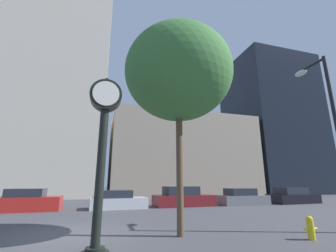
{
  "coord_description": "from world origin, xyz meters",
  "views": [
    {
      "loc": [
        0.92,
        -8.89,
        1.72
      ],
      "look_at": [
        6.71,
        10.8,
        6.93
      ],
      "focal_mm": 24.0,
      "sensor_mm": 36.0,
      "label": 1
    }
  ],
  "objects_px": {
    "car_black": "(293,197)",
    "fire_hydrant_near": "(310,227)",
    "car_red": "(28,201)",
    "car_maroon": "(183,198)",
    "car_grey": "(242,198)",
    "street_clock": "(103,138)",
    "car_silver": "(118,201)",
    "street_lamp_right": "(325,112)",
    "bare_tree": "(178,74)"
  },
  "relations": [
    {
      "from": "car_silver",
      "to": "car_grey",
      "type": "xyz_separation_m",
      "value": [
        9.98,
        0.05,
        0.02
      ]
    },
    {
      "from": "car_maroon",
      "to": "fire_hydrant_near",
      "type": "xyz_separation_m",
      "value": [
        0.29,
        -10.92,
        -0.25
      ]
    },
    {
      "from": "car_black",
      "to": "fire_hydrant_near",
      "type": "xyz_separation_m",
      "value": [
        -9.81,
        -10.58,
        -0.21
      ]
    },
    {
      "from": "street_clock",
      "to": "bare_tree",
      "type": "relative_size",
      "value": 0.6
    },
    {
      "from": "car_maroon",
      "to": "fire_hydrant_near",
      "type": "bearing_deg",
      "value": -90.62
    },
    {
      "from": "car_grey",
      "to": "car_red",
      "type": "bearing_deg",
      "value": -179.84
    },
    {
      "from": "car_grey",
      "to": "street_lamp_right",
      "type": "xyz_separation_m",
      "value": [
        -2.37,
        -10.02,
        4.06
      ]
    },
    {
      "from": "street_lamp_right",
      "to": "car_black",
      "type": "bearing_deg",
      "value": 53.24
    },
    {
      "from": "street_clock",
      "to": "car_silver",
      "type": "xyz_separation_m",
      "value": [
        1.27,
        10.53,
        -2.37
      ]
    },
    {
      "from": "car_grey",
      "to": "street_lamp_right",
      "type": "bearing_deg",
      "value": -102.78
    },
    {
      "from": "car_black",
      "to": "fire_hydrant_near",
      "type": "distance_m",
      "value": 14.43
    },
    {
      "from": "car_red",
      "to": "bare_tree",
      "type": "bearing_deg",
      "value": -54.13
    },
    {
      "from": "car_red",
      "to": "street_lamp_right",
      "type": "height_order",
      "value": "street_lamp_right"
    },
    {
      "from": "street_lamp_right",
      "to": "car_silver",
      "type": "bearing_deg",
      "value": 127.41
    },
    {
      "from": "car_maroon",
      "to": "car_grey",
      "type": "height_order",
      "value": "car_maroon"
    },
    {
      "from": "car_silver",
      "to": "fire_hydrant_near",
      "type": "xyz_separation_m",
      "value": [
        5.21,
        -10.65,
        -0.16
      ]
    },
    {
      "from": "car_maroon",
      "to": "car_grey",
      "type": "bearing_deg",
      "value": -4.5
    },
    {
      "from": "car_red",
      "to": "car_grey",
      "type": "relative_size",
      "value": 0.96
    },
    {
      "from": "street_clock",
      "to": "car_grey",
      "type": "distance_m",
      "value": 15.62
    },
    {
      "from": "car_silver",
      "to": "car_black",
      "type": "relative_size",
      "value": 0.87
    },
    {
      "from": "car_red",
      "to": "car_maroon",
      "type": "relative_size",
      "value": 0.83
    },
    {
      "from": "street_clock",
      "to": "fire_hydrant_near",
      "type": "xyz_separation_m",
      "value": [
        6.48,
        -0.13,
        -2.53
      ]
    },
    {
      "from": "car_red",
      "to": "street_lamp_right",
      "type": "xyz_separation_m",
      "value": [
        13.19,
        -10.11,
        4.02
      ]
    },
    {
      "from": "car_red",
      "to": "fire_hydrant_near",
      "type": "height_order",
      "value": "car_red"
    },
    {
      "from": "street_clock",
      "to": "car_grey",
      "type": "relative_size",
      "value": 1.16
    },
    {
      "from": "car_grey",
      "to": "street_lamp_right",
      "type": "relative_size",
      "value": 0.57
    },
    {
      "from": "car_grey",
      "to": "bare_tree",
      "type": "bearing_deg",
      "value": -132.69
    },
    {
      "from": "car_red",
      "to": "car_silver",
      "type": "height_order",
      "value": "car_red"
    },
    {
      "from": "street_clock",
      "to": "fire_hydrant_near",
      "type": "distance_m",
      "value": 6.96
    },
    {
      "from": "car_silver",
      "to": "bare_tree",
      "type": "xyz_separation_m",
      "value": [
        1.42,
        -9.07,
        5.4
      ]
    },
    {
      "from": "street_clock",
      "to": "car_black",
      "type": "relative_size",
      "value": 1.04
    },
    {
      "from": "car_silver",
      "to": "car_grey",
      "type": "distance_m",
      "value": 9.98
    },
    {
      "from": "car_grey",
      "to": "fire_hydrant_near",
      "type": "height_order",
      "value": "car_grey"
    },
    {
      "from": "car_red",
      "to": "street_lamp_right",
      "type": "relative_size",
      "value": 0.55
    },
    {
      "from": "bare_tree",
      "to": "car_grey",
      "type": "bearing_deg",
      "value": 46.81
    },
    {
      "from": "car_red",
      "to": "car_maroon",
      "type": "height_order",
      "value": "car_maroon"
    },
    {
      "from": "bare_tree",
      "to": "car_red",
      "type": "bearing_deg",
      "value": 127.17
    },
    {
      "from": "car_grey",
      "to": "bare_tree",
      "type": "relative_size",
      "value": 0.51
    },
    {
      "from": "car_black",
      "to": "fire_hydrant_near",
      "type": "height_order",
      "value": "car_black"
    },
    {
      "from": "car_silver",
      "to": "fire_hydrant_near",
      "type": "bearing_deg",
      "value": -67.24
    },
    {
      "from": "car_silver",
      "to": "car_black",
      "type": "height_order",
      "value": "car_black"
    },
    {
      "from": "street_clock",
      "to": "car_silver",
      "type": "bearing_deg",
      "value": 83.11
    },
    {
      "from": "car_red",
      "to": "car_black",
      "type": "bearing_deg",
      "value": -1.9
    },
    {
      "from": "car_silver",
      "to": "street_lamp_right",
      "type": "height_order",
      "value": "street_lamp_right"
    },
    {
      "from": "car_silver",
      "to": "car_maroon",
      "type": "distance_m",
      "value": 4.93
    },
    {
      "from": "street_clock",
      "to": "car_grey",
      "type": "height_order",
      "value": "street_clock"
    },
    {
      "from": "car_maroon",
      "to": "car_black",
      "type": "bearing_deg",
      "value": -4.01
    },
    {
      "from": "car_red",
      "to": "car_grey",
      "type": "height_order",
      "value": "car_red"
    },
    {
      "from": "car_silver",
      "to": "car_maroon",
      "type": "xyz_separation_m",
      "value": [
        4.92,
        0.27,
        0.09
      ]
    },
    {
      "from": "bare_tree",
      "to": "street_clock",
      "type": "bearing_deg",
      "value": -151.56
    }
  ]
}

